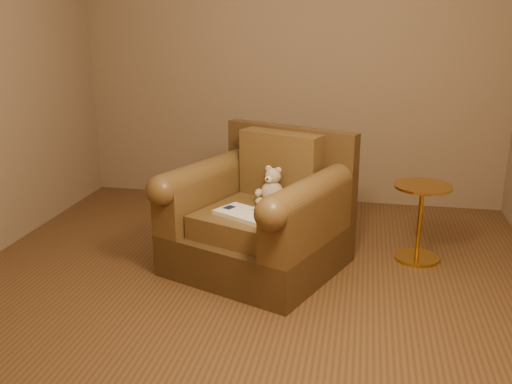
# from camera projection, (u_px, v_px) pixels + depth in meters

# --- Properties ---
(floor) EXTENTS (4.00, 4.00, 0.00)m
(floor) POSITION_uv_depth(u_px,v_px,m) (248.00, 288.00, 3.80)
(floor) COLOR brown
(floor) RESTS_ON ground
(room) EXTENTS (4.02, 4.02, 2.71)m
(room) POSITION_uv_depth(u_px,v_px,m) (247.00, 19.00, 3.29)
(room) COLOR #846A51
(room) RESTS_ON ground
(armchair) EXTENTS (1.37, 1.34, 0.96)m
(armchair) POSITION_uv_depth(u_px,v_px,m) (261.00, 217.00, 4.04)
(armchair) COLOR #432E16
(armchair) RESTS_ON floor
(teddy_bear) EXTENTS (0.20, 0.23, 0.27)m
(teddy_bear) POSITION_uv_depth(u_px,v_px,m) (271.00, 189.00, 4.04)
(teddy_bear) COLOR tan
(teddy_bear) RESTS_ON armchair
(guidebook) EXTENTS (0.45, 0.39, 0.03)m
(guidebook) POSITION_uv_depth(u_px,v_px,m) (245.00, 214.00, 3.80)
(guidebook) COLOR beige
(guidebook) RESTS_ON armchair
(side_table) EXTENTS (0.41, 0.41, 0.58)m
(side_table) POSITION_uv_depth(u_px,v_px,m) (420.00, 220.00, 4.16)
(side_table) COLOR gold
(side_table) RESTS_ON floor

